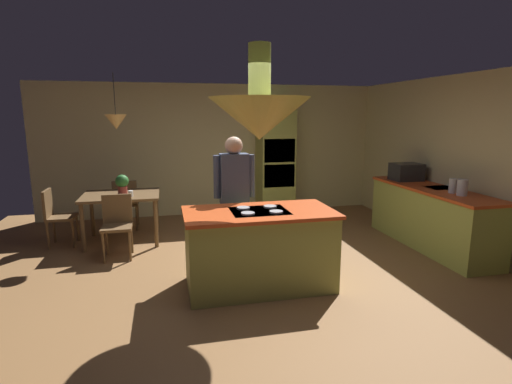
{
  "coord_description": "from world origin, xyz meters",
  "views": [
    {
      "loc": [
        -1.02,
        -4.45,
        1.98
      ],
      "look_at": [
        0.1,
        0.4,
        1.0
      ],
      "focal_mm": 27.95,
      "sensor_mm": 36.0,
      "label": 1
    }
  ],
  "objects_px": {
    "kitchen_island": "(259,249)",
    "canister_sugar": "(453,186)",
    "oven_tower": "(275,160)",
    "dining_table": "(121,200)",
    "microwave_on_counter": "(406,172)",
    "cup_on_table": "(131,194)",
    "canister_flour": "(462,188)",
    "chair_facing_island": "(117,221)",
    "person_at_island": "(234,193)",
    "potted_plant_on_table": "(122,183)",
    "chair_by_back_wall": "(126,201)",
    "chair_at_corner": "(56,214)"
  },
  "relations": [
    {
      "from": "chair_facing_island",
      "to": "cup_on_table",
      "type": "height_order",
      "value": "chair_facing_island"
    },
    {
      "from": "dining_table",
      "to": "cup_on_table",
      "type": "bearing_deg",
      "value": -54.58
    },
    {
      "from": "kitchen_island",
      "to": "microwave_on_counter",
      "type": "height_order",
      "value": "microwave_on_counter"
    },
    {
      "from": "potted_plant_on_table",
      "to": "cup_on_table",
      "type": "distance_m",
      "value": 0.31
    },
    {
      "from": "chair_facing_island",
      "to": "canister_flour",
      "type": "bearing_deg",
      "value": -14.8
    },
    {
      "from": "kitchen_island",
      "to": "chair_facing_island",
      "type": "height_order",
      "value": "kitchen_island"
    },
    {
      "from": "kitchen_island",
      "to": "microwave_on_counter",
      "type": "bearing_deg",
      "value": 27.8
    },
    {
      "from": "kitchen_island",
      "to": "canister_flour",
      "type": "relative_size",
      "value": 7.76
    },
    {
      "from": "canister_flour",
      "to": "canister_sugar",
      "type": "distance_m",
      "value": 0.18
    },
    {
      "from": "person_at_island",
      "to": "oven_tower",
      "type": "bearing_deg",
      "value": 63.44
    },
    {
      "from": "potted_plant_on_table",
      "to": "canister_flour",
      "type": "xyz_separation_m",
      "value": [
        4.51,
        -1.9,
        0.08
      ]
    },
    {
      "from": "chair_by_back_wall",
      "to": "chair_at_corner",
      "type": "xyz_separation_m",
      "value": [
        -0.95,
        -0.68,
        0.0
      ]
    },
    {
      "from": "cup_on_table",
      "to": "dining_table",
      "type": "bearing_deg",
      "value": 125.42
    },
    {
      "from": "person_at_island",
      "to": "chair_by_back_wall",
      "type": "relative_size",
      "value": 1.95
    },
    {
      "from": "chair_facing_island",
      "to": "chair_at_corner",
      "type": "relative_size",
      "value": 1.0
    },
    {
      "from": "cup_on_table",
      "to": "potted_plant_on_table",
      "type": "bearing_deg",
      "value": 118.96
    },
    {
      "from": "chair_by_back_wall",
      "to": "kitchen_island",
      "type": "bearing_deg",
      "value": 121.43
    },
    {
      "from": "dining_table",
      "to": "potted_plant_on_table",
      "type": "distance_m",
      "value": 0.27
    },
    {
      "from": "person_at_island",
      "to": "canister_flour",
      "type": "bearing_deg",
      "value": -9.54
    },
    {
      "from": "dining_table",
      "to": "canister_flour",
      "type": "relative_size",
      "value": 5.22
    },
    {
      "from": "canister_flour",
      "to": "microwave_on_counter",
      "type": "xyz_separation_m",
      "value": [
        0.0,
        1.28,
        0.03
      ]
    },
    {
      "from": "person_at_island",
      "to": "canister_flour",
      "type": "distance_m",
      "value": 3.04
    },
    {
      "from": "chair_by_back_wall",
      "to": "potted_plant_on_table",
      "type": "distance_m",
      "value": 0.79
    },
    {
      "from": "kitchen_island",
      "to": "oven_tower",
      "type": "relative_size",
      "value": 0.79
    },
    {
      "from": "dining_table",
      "to": "canister_flour",
      "type": "xyz_separation_m",
      "value": [
        4.54,
        -1.88,
        0.35
      ]
    },
    {
      "from": "potted_plant_on_table",
      "to": "microwave_on_counter",
      "type": "relative_size",
      "value": 0.65
    },
    {
      "from": "oven_tower",
      "to": "potted_plant_on_table",
      "type": "distance_m",
      "value": 3.0
    },
    {
      "from": "kitchen_island",
      "to": "chair_by_back_wall",
      "type": "bearing_deg",
      "value": 121.43
    },
    {
      "from": "canister_sugar",
      "to": "microwave_on_counter",
      "type": "xyz_separation_m",
      "value": [
        0.0,
        1.1,
        0.04
      ]
    },
    {
      "from": "dining_table",
      "to": "chair_at_corner",
      "type": "xyz_separation_m",
      "value": [
        -0.95,
        -0.0,
        -0.16
      ]
    },
    {
      "from": "kitchen_island",
      "to": "chair_at_corner",
      "type": "xyz_separation_m",
      "value": [
        -2.65,
        2.1,
        0.05
      ]
    },
    {
      "from": "dining_table",
      "to": "microwave_on_counter",
      "type": "relative_size",
      "value": 2.49
    },
    {
      "from": "chair_facing_island",
      "to": "canister_sugar",
      "type": "xyz_separation_m",
      "value": [
        4.54,
        -1.02,
        0.5
      ]
    },
    {
      "from": "person_at_island",
      "to": "canister_sugar",
      "type": "distance_m",
      "value": 3.02
    },
    {
      "from": "oven_tower",
      "to": "canister_flour",
      "type": "distance_m",
      "value": 3.49
    },
    {
      "from": "kitchen_island",
      "to": "canister_sugar",
      "type": "height_order",
      "value": "canister_sugar"
    },
    {
      "from": "cup_on_table",
      "to": "microwave_on_counter",
      "type": "distance_m",
      "value": 4.4
    },
    {
      "from": "kitchen_island",
      "to": "dining_table",
      "type": "xyz_separation_m",
      "value": [
        -1.7,
        2.1,
        0.21
      ]
    },
    {
      "from": "kitchen_island",
      "to": "oven_tower",
      "type": "height_order",
      "value": "oven_tower"
    },
    {
      "from": "chair_at_corner",
      "to": "cup_on_table",
      "type": "relative_size",
      "value": 9.67
    },
    {
      "from": "oven_tower",
      "to": "person_at_island",
      "type": "bearing_deg",
      "value": -116.56
    },
    {
      "from": "kitchen_island",
      "to": "canister_sugar",
      "type": "relative_size",
      "value": 8.41
    },
    {
      "from": "chair_at_corner",
      "to": "chair_by_back_wall",
      "type": "bearing_deg",
      "value": -54.35
    },
    {
      "from": "chair_by_back_wall",
      "to": "dining_table",
      "type": "bearing_deg",
      "value": 90.0
    },
    {
      "from": "microwave_on_counter",
      "to": "canister_sugar",
      "type": "bearing_deg",
      "value": -90.0
    },
    {
      "from": "chair_facing_island",
      "to": "microwave_on_counter",
      "type": "height_order",
      "value": "microwave_on_counter"
    },
    {
      "from": "kitchen_island",
      "to": "potted_plant_on_table",
      "type": "distance_m",
      "value": 2.74
    },
    {
      "from": "potted_plant_on_table",
      "to": "canister_flour",
      "type": "height_order",
      "value": "canister_flour"
    },
    {
      "from": "cup_on_table",
      "to": "canister_flour",
      "type": "relative_size",
      "value": 0.41
    },
    {
      "from": "canister_flour",
      "to": "canister_sugar",
      "type": "relative_size",
      "value": 1.08
    }
  ]
}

